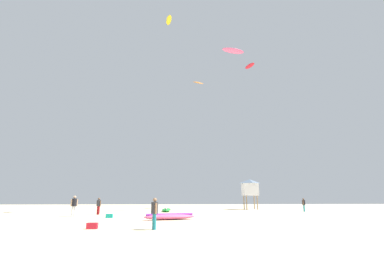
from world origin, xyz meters
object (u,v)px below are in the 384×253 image
kite_aloft_2 (233,51)px  kite_aloft_4 (198,83)px  kite_grounded_mid (166,210)px  kite_aloft_1 (250,66)px  cooler_box (109,216)px  lifeguard_tower (250,187)px  gear_bag (92,226)px  person_foreground (155,211)px  kite_grounded_near (170,217)px  person_midground (74,204)px  kite_aloft_5 (169,20)px  person_left (99,205)px  person_right (304,204)px

kite_aloft_2 → kite_aloft_4: (-3.62, 16.13, 1.52)m
kite_grounded_mid → kite_aloft_1: kite_aloft_1 is taller
kite_aloft_2 → cooler_box: bearing=-137.9°
lifeguard_tower → gear_bag: size_ratio=7.41×
cooler_box → kite_aloft_2: (13.74, 12.41, 22.24)m
person_foreground → kite_grounded_near: (0.79, 6.89, -0.72)m
person_midground → kite_aloft_1: (21.77, 17.97, 22.67)m
cooler_box → kite_aloft_2: bearing=42.1°
kite_grounded_near → kite_aloft_2: 28.06m
cooler_box → kite_aloft_1: 35.80m
gear_bag → lifeguard_tower: bearing=58.1°
kite_aloft_4 → kite_grounded_mid: bearing=-107.3°
kite_aloft_4 → person_midground: bearing=-117.1°
kite_grounded_mid → kite_aloft_2: bearing=11.5°
kite_aloft_5 → kite_grounded_near: bearing=-87.0°
person_left → gear_bag: size_ratio=2.89×
kite_aloft_4 → kite_aloft_1: bearing=-46.9°
person_right → person_midground: bearing=55.5°
kite_grounded_near → person_left: bearing=134.2°
kite_grounded_mid → kite_aloft_1: bearing=34.2°
kite_aloft_5 → cooler_box: bearing=-114.1°
kite_aloft_5 → person_midground: bearing=-135.1°
kite_grounded_near → cooler_box: 5.53m
person_right → cooler_box: person_right is taller
gear_bag → kite_grounded_near: bearing=56.7°
person_midground → lifeguard_tower: (19.75, 14.08, 2.01)m
lifeguard_tower → kite_aloft_4: 25.11m
person_left → kite_aloft_1: 34.00m
lifeguard_tower → kite_aloft_1: (2.02, 3.89, 20.66)m
kite_grounded_near → kite_aloft_4: 39.30m
person_left → gear_bag: person_left is taller
person_foreground → cooler_box: 10.22m
cooler_box → kite_aloft_2: kite_aloft_2 is taller
person_foreground → kite_aloft_4: kite_aloft_4 is taller
person_midground → kite_aloft_1: kite_aloft_1 is taller
person_left → cooler_box: size_ratio=2.89×
person_right → gear_bag: size_ratio=2.79×
person_midground → kite_grounded_near: 9.57m
person_right → kite_aloft_5: (-16.50, 0.46, 24.31)m
person_midground → gear_bag: size_ratio=3.21×
person_midground → cooler_box: size_ratio=3.21×
lifeguard_tower → person_left: bearing=-148.8°
person_foreground → person_right: person_foreground is taller
kite_grounded_mid → lifeguard_tower: size_ratio=0.91×
person_left → person_right: size_ratio=1.03×
kite_aloft_2 → kite_grounded_near: bearing=-120.6°
kite_aloft_1 → kite_aloft_4: 11.88m
kite_grounded_near → cooler_box: bearing=154.3°
person_left → gear_bag: bearing=43.7°
person_foreground → kite_aloft_5: 30.85m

